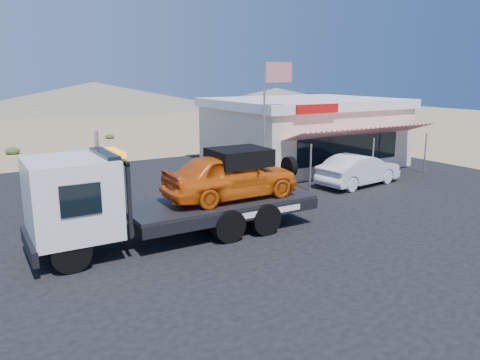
{
  "coord_description": "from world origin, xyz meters",
  "views": [
    {
      "loc": [
        -7.09,
        -13.26,
        5.35
      ],
      "look_at": [
        1.53,
        1.3,
        1.5
      ],
      "focal_mm": 35.0,
      "sensor_mm": 36.0,
      "label": 1
    }
  ],
  "objects_px": {
    "white_sedan": "(359,170)",
    "flagpole": "(269,110)",
    "tow_truck": "(173,190)",
    "jerky_store": "(303,131)"
  },
  "relations": [
    {
      "from": "white_sedan",
      "to": "flagpole",
      "type": "xyz_separation_m",
      "value": [
        -4.35,
        1.5,
        2.98
      ]
    },
    {
      "from": "jerky_store",
      "to": "tow_truck",
      "type": "bearing_deg",
      "value": -144.69
    },
    {
      "from": "tow_truck",
      "to": "flagpole",
      "type": "height_order",
      "value": "flagpole"
    },
    {
      "from": "tow_truck",
      "to": "flagpole",
      "type": "relative_size",
      "value": 1.55
    },
    {
      "from": "tow_truck",
      "to": "white_sedan",
      "type": "height_order",
      "value": "tow_truck"
    },
    {
      "from": "flagpole",
      "to": "white_sedan",
      "type": "bearing_deg",
      "value": -19.04
    },
    {
      "from": "white_sedan",
      "to": "flagpole",
      "type": "distance_m",
      "value": 5.49
    },
    {
      "from": "tow_truck",
      "to": "white_sedan",
      "type": "bearing_deg",
      "value": 13.12
    },
    {
      "from": "jerky_store",
      "to": "flagpole",
      "type": "relative_size",
      "value": 1.73
    },
    {
      "from": "white_sedan",
      "to": "flagpole",
      "type": "height_order",
      "value": "flagpole"
    }
  ]
}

